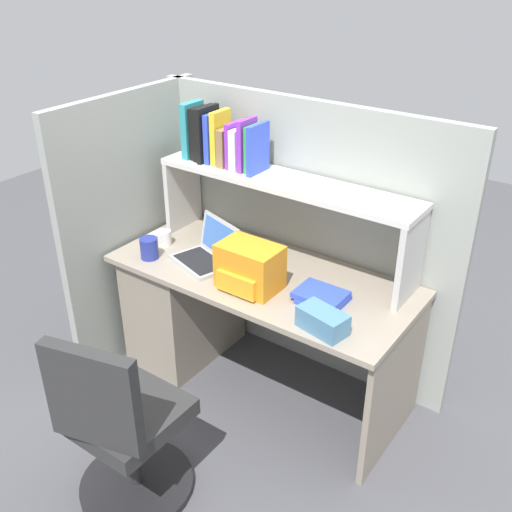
{
  "coord_description": "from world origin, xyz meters",
  "views": [
    {
      "loc": [
        1.51,
        -2.17,
        2.26
      ],
      "look_at": [
        0.0,
        -0.05,
        0.85
      ],
      "focal_mm": 41.77,
      "sensor_mm": 36.0,
      "label": 1
    }
  ],
  "objects_px": {
    "paper_cup": "(164,238)",
    "computer_mouse": "(159,235)",
    "tissue_box": "(323,321)",
    "office_chair": "(122,433)",
    "laptop": "(208,253)",
    "snack_canister": "(149,248)",
    "backpack": "(249,268)"
  },
  "relations": [
    {
      "from": "computer_mouse",
      "to": "office_chair",
      "type": "relative_size",
      "value": 0.11
    },
    {
      "from": "tissue_box",
      "to": "snack_canister",
      "type": "bearing_deg",
      "value": -170.49
    },
    {
      "from": "paper_cup",
      "to": "snack_canister",
      "type": "height_order",
      "value": "snack_canister"
    },
    {
      "from": "paper_cup",
      "to": "snack_canister",
      "type": "distance_m",
      "value": 0.17
    },
    {
      "from": "backpack",
      "to": "snack_canister",
      "type": "bearing_deg",
      "value": -173.7
    },
    {
      "from": "laptop",
      "to": "snack_canister",
      "type": "height_order",
      "value": "laptop"
    },
    {
      "from": "computer_mouse",
      "to": "office_chair",
      "type": "distance_m",
      "value": 1.24
    },
    {
      "from": "laptop",
      "to": "snack_canister",
      "type": "xyz_separation_m",
      "value": [
        -0.28,
        -0.15,
        0.01
      ]
    },
    {
      "from": "paper_cup",
      "to": "office_chair",
      "type": "height_order",
      "value": "office_chair"
    },
    {
      "from": "laptop",
      "to": "office_chair",
      "type": "height_order",
      "value": "laptop"
    },
    {
      "from": "tissue_box",
      "to": "office_chair",
      "type": "relative_size",
      "value": 0.24
    },
    {
      "from": "snack_canister",
      "to": "office_chair",
      "type": "height_order",
      "value": "office_chair"
    },
    {
      "from": "paper_cup",
      "to": "computer_mouse",
      "type": "bearing_deg",
      "value": 153.97
    },
    {
      "from": "snack_canister",
      "to": "tissue_box",
      "type": "bearing_deg",
      "value": -2.16
    },
    {
      "from": "office_chair",
      "to": "laptop",
      "type": "bearing_deg",
      "value": -88.31
    },
    {
      "from": "laptop",
      "to": "backpack",
      "type": "distance_m",
      "value": 0.35
    },
    {
      "from": "backpack",
      "to": "office_chair",
      "type": "relative_size",
      "value": 0.32
    },
    {
      "from": "computer_mouse",
      "to": "tissue_box",
      "type": "height_order",
      "value": "tissue_box"
    },
    {
      "from": "tissue_box",
      "to": "paper_cup",
      "type": "bearing_deg",
      "value": -178.58
    },
    {
      "from": "tissue_box",
      "to": "snack_canister",
      "type": "relative_size",
      "value": 1.9
    },
    {
      "from": "laptop",
      "to": "snack_canister",
      "type": "bearing_deg",
      "value": -151.64
    },
    {
      "from": "office_chair",
      "to": "snack_canister",
      "type": "bearing_deg",
      "value": -68.91
    },
    {
      "from": "paper_cup",
      "to": "tissue_box",
      "type": "bearing_deg",
      "value": -10.26
    },
    {
      "from": "computer_mouse",
      "to": "snack_canister",
      "type": "xyz_separation_m",
      "value": [
        0.13,
        -0.21,
        0.04
      ]
    },
    {
      "from": "paper_cup",
      "to": "snack_canister",
      "type": "xyz_separation_m",
      "value": [
        0.04,
        -0.16,
        0.02
      ]
    },
    {
      "from": "backpack",
      "to": "tissue_box",
      "type": "height_order",
      "value": "backpack"
    },
    {
      "from": "computer_mouse",
      "to": "snack_canister",
      "type": "distance_m",
      "value": 0.25
    },
    {
      "from": "backpack",
      "to": "paper_cup",
      "type": "distance_m",
      "value": 0.67
    },
    {
      "from": "tissue_box",
      "to": "computer_mouse",
      "type": "bearing_deg",
      "value": -179.82
    },
    {
      "from": "laptop",
      "to": "office_chair",
      "type": "xyz_separation_m",
      "value": [
        0.26,
        -0.92,
        -0.39
      ]
    },
    {
      "from": "backpack",
      "to": "tissue_box",
      "type": "bearing_deg",
      "value": -12.86
    },
    {
      "from": "tissue_box",
      "to": "snack_canister",
      "type": "distance_m",
      "value": 1.09
    }
  ]
}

